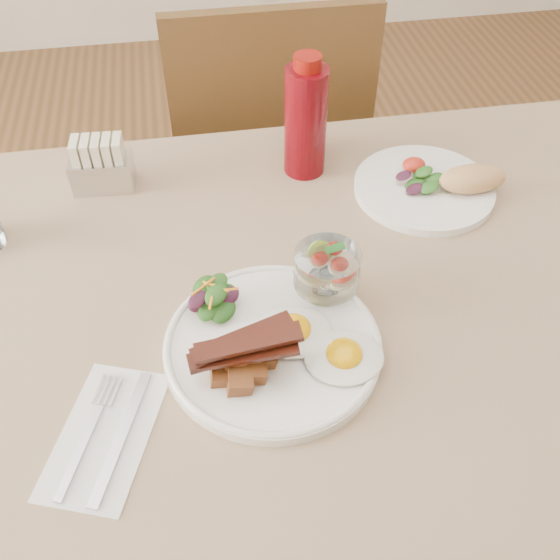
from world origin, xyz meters
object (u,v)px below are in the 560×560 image
(table, at_px, (334,335))
(main_plate, at_px, (273,346))
(fruit_cup, at_px, (327,269))
(ketchup_bottle, at_px, (306,120))
(sugar_caddy, at_px, (101,167))
(second_plate, at_px, (435,185))
(hot_sauce_bottle, at_px, (311,116))
(chair_far, at_px, (267,159))

(table, distance_m, main_plate, 0.16)
(fruit_cup, distance_m, ketchup_bottle, 0.31)
(sugar_caddy, bearing_deg, ketchup_bottle, 2.25)
(second_plate, xyz_separation_m, sugar_caddy, (-0.54, 0.11, 0.02))
(second_plate, bearing_deg, sugar_caddy, 168.48)
(hot_sauce_bottle, bearing_deg, table, -95.39)
(chair_far, distance_m, second_plate, 0.56)
(main_plate, bearing_deg, fruit_cup, 39.49)
(main_plate, xyz_separation_m, hot_sauce_bottle, (0.14, 0.43, 0.06))
(table, height_order, sugar_caddy, sugar_caddy)
(table, height_order, second_plate, second_plate)
(second_plate, bearing_deg, ketchup_bottle, 153.23)
(fruit_cup, xyz_separation_m, sugar_caddy, (-0.30, 0.32, -0.03))
(second_plate, bearing_deg, main_plate, -138.68)
(ketchup_bottle, bearing_deg, hot_sauce_bottle, 67.72)
(chair_far, height_order, main_plate, chair_far)
(hot_sauce_bottle, bearing_deg, sugar_caddy, -173.17)
(main_plate, distance_m, hot_sauce_bottle, 0.46)
(fruit_cup, bearing_deg, ketchup_bottle, 83.87)
(table, bearing_deg, main_plate, -143.04)
(main_plate, distance_m, ketchup_bottle, 0.41)
(ketchup_bottle, height_order, sugar_caddy, ketchup_bottle)
(fruit_cup, distance_m, second_plate, 0.32)
(chair_far, relative_size, hot_sauce_bottle, 6.36)
(second_plate, xyz_separation_m, hot_sauce_bottle, (-0.18, 0.15, 0.06))
(table, relative_size, second_plate, 5.43)
(ketchup_bottle, xyz_separation_m, hot_sauce_bottle, (0.02, 0.05, -0.03))
(main_plate, xyz_separation_m, second_plate, (0.32, 0.28, 0.01))
(sugar_caddy, bearing_deg, main_plate, -56.82)
(chair_far, height_order, fruit_cup, chair_far)
(main_plate, xyz_separation_m, ketchup_bottle, (0.12, 0.38, 0.09))
(ketchup_bottle, bearing_deg, fruit_cup, -96.13)
(chair_far, bearing_deg, main_plate, -98.10)
(fruit_cup, bearing_deg, main_plate, -140.51)
(ketchup_bottle, relative_size, sugar_caddy, 2.00)
(table, relative_size, main_plate, 4.75)
(hot_sauce_bottle, bearing_deg, chair_far, 96.10)
(table, height_order, hot_sauce_bottle, hot_sauce_bottle)
(main_plate, bearing_deg, table, 36.96)
(chair_far, relative_size, ketchup_bottle, 4.50)
(main_plate, relative_size, second_plate, 1.14)
(ketchup_bottle, bearing_deg, main_plate, -107.21)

